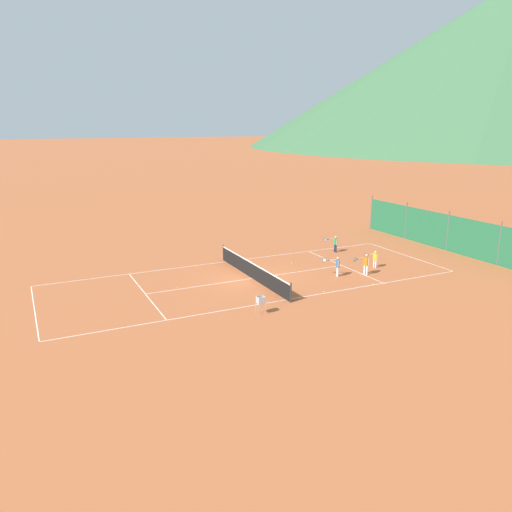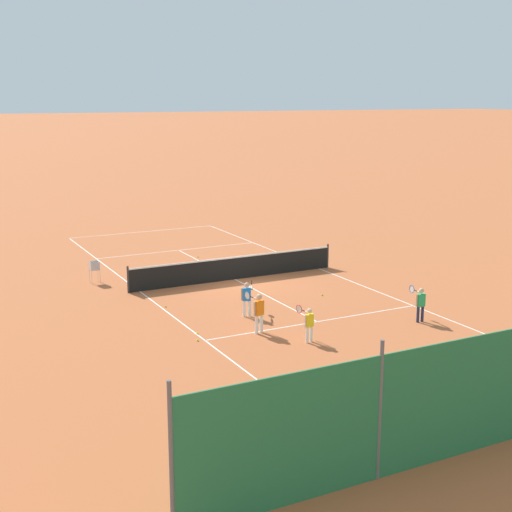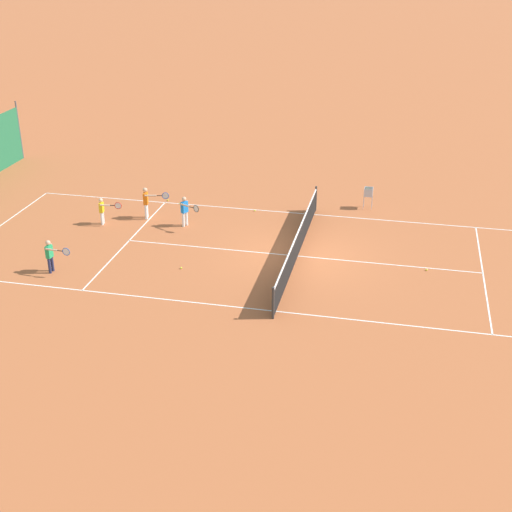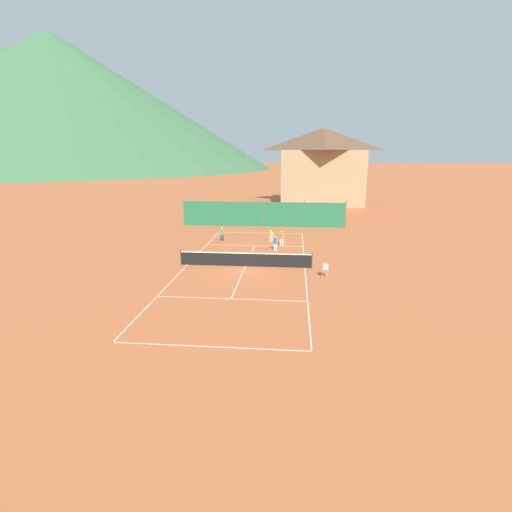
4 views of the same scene
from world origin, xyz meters
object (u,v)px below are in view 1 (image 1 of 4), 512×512
object	(u,v)px
player_far_service	(374,258)
tennis_net	(253,270)
tennis_ball_mid_court	(374,284)
tennis_ball_alley_left	(324,292)
tennis_ball_near_corner	(178,287)
player_far_baseline	(366,263)
ball_hopper	(261,301)
tennis_ball_by_net_left	(292,263)
player_near_service	(335,243)
tennis_ball_far_corner	(385,284)
player_near_baseline	(337,265)

from	to	relation	value
player_far_service	tennis_net	bearing A→B (deg)	-99.26
tennis_ball_mid_court	tennis_net	bearing A→B (deg)	-125.50
tennis_ball_alley_left	tennis_ball_near_corner	xyz separation A→B (m)	(-4.16, -6.96, 0.00)
player_far_baseline	ball_hopper	world-z (taller)	player_far_baseline
tennis_ball_by_net_left	tennis_ball_alley_left	bearing A→B (deg)	-12.66
tennis_ball_mid_court	tennis_ball_alley_left	world-z (taller)	same
player_near_service	tennis_ball_mid_court	bearing A→B (deg)	-17.37
player_far_service	tennis_ball_far_corner	world-z (taller)	player_far_service
tennis_net	ball_hopper	size ratio (longest dim) A/B	10.31
player_far_service	tennis_ball_by_net_left	distance (m)	5.31
player_far_service	player_near_baseline	world-z (taller)	player_near_baseline
player_near_baseline	tennis_ball_near_corner	xyz separation A→B (m)	(-2.02, -9.26, -0.68)
tennis_ball_by_net_left	player_far_service	bearing A→B (deg)	52.86
player_near_service	ball_hopper	size ratio (longest dim) A/B	1.32
player_near_baseline	tennis_ball_by_net_left	size ratio (longest dim) A/B	18.36
player_near_baseline	tennis_ball_mid_court	size ratio (longest dim) A/B	18.36
player_far_baseline	tennis_net	bearing A→B (deg)	-109.32
tennis_net	player_near_service	size ratio (longest dim) A/B	7.81
player_near_baseline	ball_hopper	xyz separation A→B (m)	(3.50, -6.81, -0.05)
tennis_ball_alley_left	tennis_ball_far_corner	bearing A→B (deg)	84.38
tennis_ball_by_net_left	tennis_ball_alley_left	distance (m)	5.97
tennis_ball_mid_court	tennis_ball_alley_left	bearing A→B (deg)	-92.35
tennis_ball_far_corner	ball_hopper	size ratio (longest dim) A/B	0.07
player_far_baseline	tennis_ball_far_corner	world-z (taller)	player_far_baseline
player_far_baseline	player_near_service	bearing A→B (deg)	164.75
tennis_ball_near_corner	ball_hopper	xyz separation A→B (m)	(5.52, 2.44, 0.63)
player_far_service	player_near_service	size ratio (longest dim) A/B	0.92
player_near_service	player_far_baseline	distance (m)	5.55
player_near_service	tennis_ball_alley_left	bearing A→B (deg)	-38.14
player_near_service	ball_hopper	distance (m)	13.07
player_near_service	player_far_baseline	xyz separation A→B (m)	(5.35, -1.46, 0.07)
player_far_baseline	tennis_ball_near_corner	xyz separation A→B (m)	(-2.50, -11.01, -0.72)
player_far_baseline	tennis_ball_near_corner	world-z (taller)	player_far_baseline
player_far_baseline	ball_hopper	xyz separation A→B (m)	(3.03, -8.57, -0.09)
tennis_ball_far_corner	tennis_ball_alley_left	distance (m)	3.92
player_far_service	tennis_ball_mid_court	world-z (taller)	player_far_service
tennis_ball_far_corner	tennis_ball_alley_left	world-z (taller)	same
tennis_ball_by_net_left	ball_hopper	world-z (taller)	ball_hopper
player_near_service	player_far_baseline	world-z (taller)	player_far_baseline
player_far_service	tennis_ball_near_corner	xyz separation A→B (m)	(-1.52, -12.48, -0.61)
player_near_service	tennis_ball_by_net_left	bearing A→B (deg)	-74.21
player_far_baseline	tennis_ball_by_net_left	size ratio (longest dim) A/B	19.62
tennis_net	tennis_ball_far_corner	bearing A→B (deg)	55.72
player_far_service	player_near_baseline	xyz separation A→B (m)	(0.50, -3.22, 0.07)
tennis_ball_far_corner	tennis_net	bearing A→B (deg)	-124.28
player_far_service	tennis_ball_alley_left	xyz separation A→B (m)	(2.64, -5.52, -0.61)
player_near_baseline	tennis_ball_far_corner	size ratio (longest dim) A/B	18.36
ball_hopper	tennis_ball_by_net_left	bearing A→B (deg)	141.00
tennis_ball_by_net_left	tennis_ball_mid_court	world-z (taller)	same
tennis_net	player_far_service	xyz separation A→B (m)	(1.30, 7.96, 0.14)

